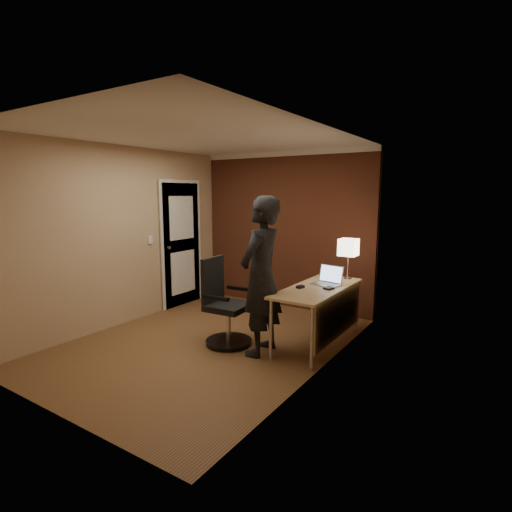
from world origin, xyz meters
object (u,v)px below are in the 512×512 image
(desk_lamp, at_px, (348,248))
(office_chair, at_px, (224,307))
(person, at_px, (261,276))
(wallet, at_px, (329,288))
(desk, at_px, (323,298))
(laptop, at_px, (328,279))
(mouse, at_px, (300,287))

(desk_lamp, distance_m, office_chair, 1.78)
(office_chair, height_order, person, person)
(wallet, bearing_deg, desk, 161.28)
(wallet, relative_size, person, 0.06)
(laptop, xyz_separation_m, person, (-0.50, -0.78, 0.12))
(mouse, height_order, office_chair, office_chair)
(wallet, distance_m, person, 0.83)
(mouse, distance_m, office_chair, 0.97)
(mouse, height_order, person, person)
(person, bearing_deg, desk_lamp, 149.52)
(wallet, bearing_deg, person, -137.65)
(wallet, bearing_deg, mouse, -155.65)
(desk, distance_m, person, 0.84)
(desk, bearing_deg, mouse, -143.98)
(desk_lamp, height_order, wallet, desk_lamp)
(wallet, xyz_separation_m, person, (-0.60, -0.55, 0.17))
(desk, xyz_separation_m, mouse, (-0.23, -0.16, 0.14))
(mouse, xyz_separation_m, office_chair, (-0.83, -0.42, -0.28))
(desk_lamp, bearing_deg, office_chair, -133.54)
(mouse, bearing_deg, office_chair, -142.60)
(wallet, distance_m, office_chair, 1.30)
(mouse, xyz_separation_m, person, (-0.30, -0.41, 0.17))
(laptop, bearing_deg, person, -122.42)
(desk, relative_size, laptop, 4.05)
(desk_lamp, height_order, person, person)
(laptop, bearing_deg, mouse, -118.27)
(office_chair, xyz_separation_m, person, (0.54, 0.00, 0.45))
(desk, distance_m, office_chair, 1.22)
(desk, relative_size, office_chair, 1.43)
(laptop, xyz_separation_m, wallet, (0.10, -0.23, -0.05))
(desk_lamp, bearing_deg, person, -116.64)
(laptop, distance_m, office_chair, 1.34)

